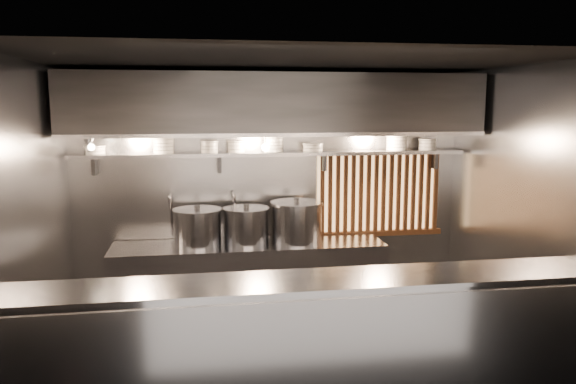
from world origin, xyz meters
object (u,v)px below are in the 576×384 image
object	(u,v)px
stock_pot_mid	(246,226)
stock_pot_right	(297,222)
heat_lamp	(88,141)
pendant_bulb	(265,147)
stock_pot_left	(198,227)

from	to	relation	value
stock_pot_mid	stock_pot_right	bearing A→B (deg)	-1.59
heat_lamp	stock_pot_right	world-z (taller)	heat_lamp
pendant_bulb	stock_pot_mid	distance (m)	0.89
heat_lamp	pendant_bulb	xyz separation A→B (m)	(1.80, 0.35, -0.11)
heat_lamp	stock_pot_mid	distance (m)	1.87
heat_lamp	stock_pot_mid	xyz separation A→B (m)	(1.57, 0.28, -0.96)
heat_lamp	stock_pot_mid	world-z (taller)	heat_lamp
stock_pot_mid	pendant_bulb	bearing A→B (deg)	16.93
heat_lamp	pendant_bulb	size ratio (longest dim) A/B	1.87
stock_pot_left	stock_pot_mid	xyz separation A→B (m)	(0.53, -0.00, -0.00)
stock_pot_left	stock_pot_right	xyz separation A→B (m)	(1.09, -0.02, 0.03)
pendant_bulb	stock_pot_left	size ratio (longest dim) A/B	0.28
stock_pot_right	pendant_bulb	bearing A→B (deg)	165.88
stock_pot_left	pendant_bulb	bearing A→B (deg)	4.81
heat_lamp	stock_pot_mid	size ratio (longest dim) A/B	0.66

